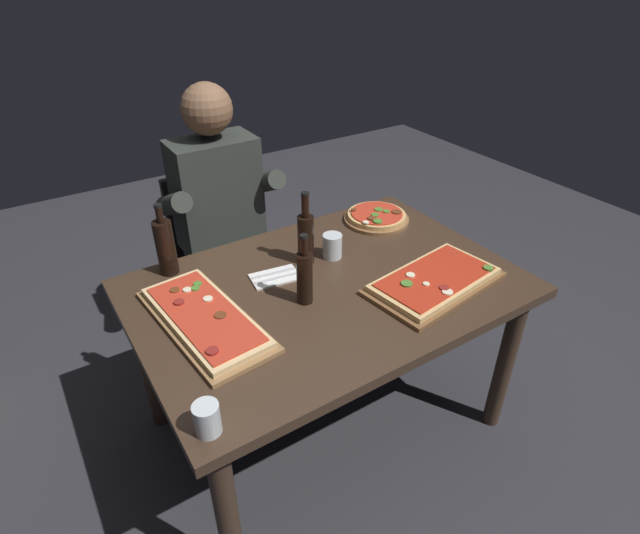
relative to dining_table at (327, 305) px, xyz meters
The scene contains 13 objects.
ground_plane 0.64m from the dining_table, ahead, with size 6.40×6.40×0.00m, color #2D2D33.
dining_table is the anchor object (origin of this frame).
pizza_rectangular_front 0.41m from the dining_table, 33.52° to the right, with size 0.54×0.35×0.05m.
pizza_rectangular_left 0.48m from the dining_table, behind, with size 0.30×0.59×0.05m.
pizza_round_far 0.57m from the dining_table, 32.97° to the left, with size 0.29×0.29×0.05m.
wine_bottle_dark 0.64m from the dining_table, 139.22° to the left, with size 0.07×0.07×0.29m.
oil_bottle_amber 0.24m from the dining_table, 160.85° to the right, with size 0.06×0.06×0.27m.
vinegar_bottle_green 0.28m from the dining_table, 84.28° to the left, with size 0.06×0.06×0.30m.
tumbler_near_camera 0.75m from the dining_table, 148.04° to the right, with size 0.07×0.07×0.09m.
tumbler_far_side 0.24m from the dining_table, 50.88° to the left, with size 0.08×0.08×0.10m.
napkin_cutlery_set 0.23m from the dining_table, 134.57° to the left, with size 0.19×0.13×0.01m.
diner_chair 0.88m from the dining_table, 96.44° to the left, with size 0.44×0.44×0.87m.
seated_diner 0.75m from the dining_table, 97.48° to the left, with size 0.53×0.41×1.33m.
Camera 1 is at (-0.86, -1.28, 1.80)m, focal length 28.32 mm.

